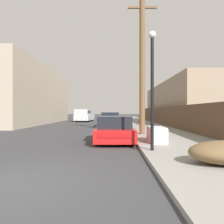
# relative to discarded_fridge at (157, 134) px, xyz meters

# --- Properties ---
(ground_plane) EXTENTS (220.00, 220.00, 0.00)m
(ground_plane) POSITION_rel_discarded_fridge_xyz_m (-4.14, -5.67, -0.47)
(ground_plane) COLOR #38383A
(sidewalk_curb) EXTENTS (4.20, 63.00, 0.12)m
(sidewalk_curb) POSITION_rel_discarded_fridge_xyz_m (1.16, 17.83, -0.41)
(sidewalk_curb) COLOR gray
(sidewalk_curb) RESTS_ON ground
(discarded_fridge) EXTENTS (0.75, 1.65, 0.72)m
(discarded_fridge) POSITION_rel_discarded_fridge_xyz_m (0.00, 0.00, 0.00)
(discarded_fridge) COLOR silver
(discarded_fridge) RESTS_ON sidewalk_curb
(parked_sports_car_red) EXTENTS (1.92, 4.41, 1.29)m
(parked_sports_car_red) POSITION_rel_discarded_fridge_xyz_m (-1.93, 1.03, 0.12)
(parked_sports_car_red) COLOR red
(parked_sports_car_red) RESTS_ON ground
(car_parked_mid) EXTENTS (2.03, 4.44, 1.42)m
(car_parked_mid) POSITION_rel_discarded_fridge_xyz_m (-2.37, 11.23, 0.19)
(car_parked_mid) COLOR #2D478C
(car_parked_mid) RESTS_ON ground
(pickup_truck) EXTENTS (2.37, 5.70, 1.80)m
(pickup_truck) POSITION_rel_discarded_fridge_xyz_m (-6.36, 21.82, 0.44)
(pickup_truck) COLOR silver
(pickup_truck) RESTS_ON ground
(utility_pole) EXTENTS (1.80, 0.34, 8.68)m
(utility_pole) POSITION_rel_discarded_fridge_xyz_m (-0.21, 3.50, 4.08)
(utility_pole) COLOR brown
(utility_pole) RESTS_ON sidewalk_curb
(street_lamp) EXTENTS (0.26, 0.26, 4.30)m
(street_lamp) POSITION_rel_discarded_fridge_xyz_m (-0.57, -2.13, 2.17)
(street_lamp) COLOR black
(street_lamp) RESTS_ON sidewalk_curb
(wooden_fence) EXTENTS (0.08, 32.73, 1.85)m
(wooden_fence) POSITION_rel_discarded_fridge_xyz_m (3.11, 12.30, 0.58)
(wooden_fence) COLOR brown
(wooden_fence) RESTS_ON sidewalk_curb
(building_left_block) EXTENTS (7.00, 20.24, 6.87)m
(building_left_block) POSITION_rel_discarded_fridge_xyz_m (-13.43, 17.18, 2.97)
(building_left_block) COLOR tan
(building_left_block) RESTS_ON ground
(building_right_house) EXTENTS (6.00, 20.53, 4.97)m
(building_right_house) POSITION_rel_discarded_fridge_xyz_m (6.82, 17.53, 2.02)
(building_right_house) COLOR gray
(building_right_house) RESTS_ON ground
(pedestrian) EXTENTS (0.34, 0.34, 1.67)m
(pedestrian) POSITION_rel_discarded_fridge_xyz_m (1.44, 17.73, 0.51)
(pedestrian) COLOR #282D42
(pedestrian) RESTS_ON sidewalk_curb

